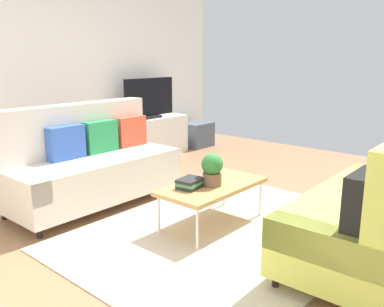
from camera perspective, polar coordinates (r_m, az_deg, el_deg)
The scene contains 16 objects.
ground_plane at distance 4.16m, azimuth 2.39°, elevation -9.44°, with size 7.68×7.68×0.00m, color #936B47.
wall_far at distance 6.00m, azimuth -19.25°, elevation 11.10°, with size 6.40×0.12×2.90m, color white.
area_rug at distance 3.93m, azimuth 4.70°, elevation -10.80°, with size 2.90×2.20×0.01m, color beige.
couch_beige at distance 4.67m, azimuth -13.99°, elevation -1.41°, with size 1.91×0.86×1.10m.
couch_green at distance 3.55m, azimuth 24.42°, elevation -7.04°, with size 1.92×0.89×1.10m.
coffee_table at distance 3.94m, azimuth 2.89°, elevation -4.67°, with size 1.10×0.56×0.42m.
tv_console at distance 6.74m, azimuth -5.95°, elevation 2.25°, with size 1.40×0.44×0.64m, color silver.
tv at distance 6.63m, azimuth -5.96°, elevation 7.60°, with size 1.00×0.20×0.64m.
storage_trunk at distance 7.47m, azimuth 0.77°, elevation 2.64°, with size 0.52×0.40×0.44m, color #4C5666.
potted_plant at distance 3.85m, azimuth 2.82°, elevation -2.19°, with size 0.20×0.20×0.31m.
table_book_0 at distance 3.82m, azimuth -0.27°, elevation -4.57°, with size 0.24×0.18×0.03m, color #262626.
table_book_1 at distance 3.81m, azimuth -0.27°, elevation -4.14°, with size 0.24×0.18×0.03m, color #3F8C4C.
table_book_2 at distance 3.80m, azimuth -0.27°, elevation -3.72°, with size 0.24×0.18×0.03m, color #262626.
vase_0 at distance 6.34m, azimuth -10.19°, elevation 5.18°, with size 0.14×0.14×0.18m, color silver.
bottle_0 at distance 6.39m, azimuth -8.30°, elevation 5.31°, with size 0.05×0.05×0.18m, color red.
bottle_1 at distance 6.46m, azimuth -7.60°, elevation 5.39°, with size 0.06×0.06×0.18m, color silver.
Camera 1 is at (-3.00, -2.39, 1.61)m, focal length 38.26 mm.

